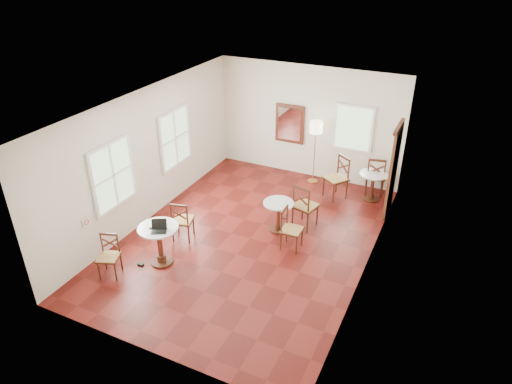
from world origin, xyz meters
TOP-DOWN VIEW (x-y plane):
  - ground at (0.00, 0.00)m, footprint 7.00×7.00m
  - room_shell at (-0.06, 0.27)m, footprint 5.02×7.02m
  - cafe_table_near at (-1.23, -1.52)m, footprint 0.79×0.79m
  - cafe_table_mid at (0.42, 0.56)m, footprint 0.67×0.67m
  - cafe_table_back at (1.97, 2.83)m, footprint 0.69×0.69m
  - chair_near_a at (-1.31, -0.62)m, footprint 0.53×0.53m
  - chair_near_b at (-1.89, -2.24)m, footprint 0.51×0.51m
  - chair_mid_a at (0.88, 0.97)m, footprint 0.59×0.59m
  - chair_mid_b at (0.91, 0.06)m, footprint 0.43×0.43m
  - chair_back_a at (1.96, 3.14)m, footprint 0.57×0.57m
  - chair_back_b at (1.13, 2.58)m, footprint 0.70×0.70m
  - floor_lamp at (0.33, 3.15)m, footprint 0.33×0.33m
  - laptop at (-1.15, -1.59)m, footprint 0.37×0.35m
  - mouse at (-1.32, -1.63)m, footprint 0.09×0.06m
  - navy_mug at (-1.23, -1.50)m, footprint 0.11×0.08m
  - water_glass at (-1.34, -1.53)m, footprint 0.06×0.06m
  - power_adapter at (-1.55, -1.79)m, footprint 0.11×0.07m

SIDE VIEW (x-z plane):
  - ground at x=0.00m, z-range 0.00..0.00m
  - power_adapter at x=-1.55m, z-range 0.00..0.04m
  - chair_near_b at x=-1.89m, z-range 0.00..0.85m
  - cafe_table_mid at x=0.42m, z-range 0.08..0.79m
  - cafe_table_back at x=1.97m, z-range 0.09..0.81m
  - chair_mid_b at x=0.91m, z-range 0.00..0.91m
  - chair_near_a at x=-1.31m, z-range 0.00..0.93m
  - cafe_table_near at x=-1.23m, z-range 0.10..0.93m
  - chair_back_a at x=1.96m, z-range 0.00..1.04m
  - chair_mid_a at x=0.88m, z-range 0.00..1.05m
  - chair_back_b at x=1.13m, z-range 0.00..1.08m
  - mouse at x=-1.32m, z-range 0.84..0.87m
  - navy_mug at x=-1.23m, z-range 0.84..0.92m
  - water_glass at x=-1.34m, z-range 0.84..0.94m
  - laptop at x=-1.15m, z-range 0.78..0.99m
  - floor_lamp at x=0.33m, z-range 0.59..2.27m
  - room_shell at x=-0.06m, z-range 0.38..3.39m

